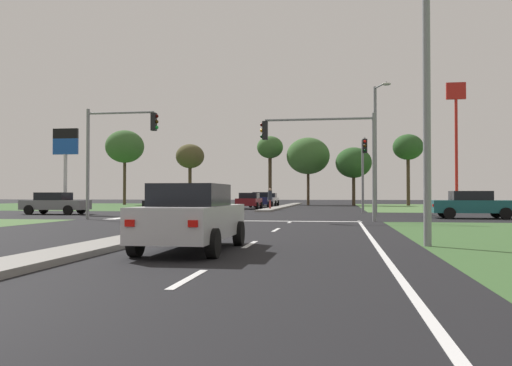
{
  "coord_description": "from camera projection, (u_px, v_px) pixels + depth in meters",
  "views": [
    {
      "loc": [
        5.89,
        -4.02,
        1.35
      ],
      "look_at": [
        1.05,
        27.2,
        2.02
      ],
      "focal_mm": 37.82,
      "sensor_mm": 36.0,
      "label": 1
    }
  ],
  "objects": [
    {
      "name": "car_maroon_fifth",
      "position": [
        249.0,
        201.0,
        50.0
      ],
      "size": [
        2.1,
        4.19,
        1.5
      ],
      "rotation": [
        0.0,
        0.0,
        3.14
      ],
      "color": "maroon",
      "rests_on": "ground"
    },
    {
      "name": "car_teal_second",
      "position": [
        473.0,
        204.0,
        30.33
      ],
      "size": [
        4.61,
        2.05,
        1.54
      ],
      "rotation": [
        0.0,
        0.0,
        -1.57
      ],
      "color": "#19565B",
      "rests_on": "ground"
    },
    {
      "name": "lane_dash_third",
      "position": [
        276.0,
        230.0,
        20.45
      ],
      "size": [
        0.14,
        2.0,
        0.01
      ],
      "primitive_type": "cube",
      "color": "silver",
      "rests_on": "ground"
    },
    {
      "name": "treeline_fifth",
      "position": [
        354.0,
        163.0,
        65.32
      ],
      "size": [
        4.36,
        4.36,
        7.06
      ],
      "color": "#423323",
      "rests_on": "ground"
    },
    {
      "name": "median_island_near",
      "position": [
        136.0,
        238.0,
        15.72
      ],
      "size": [
        1.2,
        22.0,
        0.14
      ],
      "primitive_type": "cube",
      "color": "gray",
      "rests_on": "ground"
    },
    {
      "name": "traffic_signal_far_right",
      "position": [
        363.0,
        162.0,
        38.54
      ],
      "size": [
        0.32,
        3.9,
        5.4
      ],
      "color": "gray",
      "rests_on": "ground"
    },
    {
      "name": "crosswalk_bar_near",
      "position": [
        119.0,
        218.0,
        30.33
      ],
      "size": [
        0.7,
        2.8,
        0.01
      ],
      "primitive_type": "cube",
      "color": "silver",
      "rests_on": "ground"
    },
    {
      "name": "treeline_sixth",
      "position": [
        408.0,
        148.0,
        64.8
      ],
      "size": [
        3.63,
        3.63,
        8.6
      ],
      "color": "#423323",
      "rests_on": "ground"
    },
    {
      "name": "car_black_third",
      "position": [
        178.0,
        203.0,
        35.46
      ],
      "size": [
        4.24,
        2.08,
        1.47
      ],
      "rotation": [
        0.0,
        0.0,
        1.57
      ],
      "color": "black",
      "rests_on": "ground"
    },
    {
      "name": "traffic_signal_near_right",
      "position": [
        330.0,
        146.0,
        27.22
      ],
      "size": [
        5.84,
        0.32,
        5.42
      ],
      "color": "gray",
      "rests_on": "ground"
    },
    {
      "name": "fastfood_pole_sign",
      "position": [
        456.0,
        117.0,
        51.41
      ],
      "size": [
        1.8,
        0.4,
        12.05
      ],
      "color": "red",
      "rests_on": "ground"
    },
    {
      "name": "car_grey_fourth",
      "position": [
        55.0,
        203.0,
        36.61
      ],
      "size": [
        4.42,
        2.04,
        1.48
      ],
      "rotation": [
        0.0,
        0.0,
        -1.57
      ],
      "color": "slate",
      "rests_on": "ground"
    },
    {
      "name": "crosswalk_bar_fifth",
      "position": [
        198.0,
        219.0,
        29.62
      ],
      "size": [
        0.7,
        2.8,
        0.01
      ],
      "primitive_type": "cube",
      "color": "silver",
      "rests_on": "ground"
    },
    {
      "name": "median_island_far",
      "position": [
        285.0,
        206.0,
        59.19
      ],
      "size": [
        1.2,
        36.0,
        0.14
      ],
      "primitive_type": "cube",
      "color": "gray",
      "rests_on": "ground"
    },
    {
      "name": "crosswalk_bar_third",
      "position": [
        158.0,
        219.0,
        29.98
      ],
      "size": [
        0.7,
        2.8,
        0.01
      ],
      "primitive_type": "cube",
      "color": "silver",
      "rests_on": "ground"
    },
    {
      "name": "treeline_near",
      "position": [
        125.0,
        147.0,
        70.42
      ],
      "size": [
        5.01,
        5.01,
        9.75
      ],
      "color": "#423323",
      "rests_on": "ground"
    },
    {
      "name": "lane_dash_fourth",
      "position": [
        290.0,
        222.0,
        26.38
      ],
      "size": [
        0.14,
        2.0,
        0.01
      ],
      "primitive_type": "cube",
      "color": "silver",
      "rests_on": "ground"
    },
    {
      "name": "crosswalk_bar_second",
      "position": [
        138.0,
        218.0,
        30.15
      ],
      "size": [
        0.7,
        2.8,
        0.01
      ],
      "primitive_type": "cube",
      "color": "silver",
      "rests_on": "ground"
    },
    {
      "name": "treeline_third",
      "position": [
        270.0,
        148.0,
        70.58
      ],
      "size": [
        3.43,
        3.43,
        9.0
      ],
      "color": "#423323",
      "rests_on": "ground"
    },
    {
      "name": "car_white_sixth",
      "position": [
        269.0,
        199.0,
        64.31
      ],
      "size": [
        2.08,
        4.14,
        1.51
      ],
      "rotation": [
        0.0,
        0.0,
        3.14
      ],
      "color": "silver",
      "rests_on": "ground"
    },
    {
      "name": "treeline_second",
      "position": [
        190.0,
        157.0,
        72.71
      ],
      "size": [
        3.84,
        3.84,
        8.15
      ],
      "color": "#423323",
      "rests_on": "ground"
    },
    {
      "name": "lane_dash_second",
      "position": [
        250.0,
        244.0,
        14.52
      ],
      "size": [
        0.14,
        2.0,
        0.01
      ],
      "primitive_type": "cube",
      "color": "silver",
      "rests_on": "ground"
    },
    {
      "name": "street_lamp_second",
      "position": [
        376.0,
        143.0,
        34.16
      ],
      "size": [
        0.94,
        2.01,
        8.25
      ],
      "color": "gray",
      "rests_on": "ground"
    },
    {
      "name": "grass_verge_far_left",
      "position": [
        67.0,
        206.0,
        62.6
      ],
      "size": [
        35.0,
        35.0,
        0.01
      ],
      "primitive_type": "cube",
      "color": "#385B2D",
      "rests_on": "ground"
    },
    {
      "name": "ground_plane",
      "position": [
        247.0,
        215.0,
        34.49
      ],
      "size": [
        200.0,
        200.0,
        0.0
      ],
      "primitive_type": "plane",
      "color": "black"
    },
    {
      "name": "fuel_price_totem",
      "position": [
        66.0,
        151.0,
        37.48
      ],
      "size": [
        1.8,
        0.24,
        5.94
      ],
      "color": "silver",
      "rests_on": "ground"
    },
    {
      "name": "pedestrian_at_median",
      "position": [
        270.0,
        196.0,
        46.25
      ],
      "size": [
        0.34,
        0.34,
        1.74
      ],
      "rotation": [
        0.0,
        0.0,
        2.13
      ],
      "color": "maroon",
      "rests_on": "median_island_far"
    },
    {
      "name": "stop_bar_near",
      "position": [
        297.0,
        221.0,
        26.99
      ],
      "size": [
        6.4,
        0.5,
        0.01
      ],
      "primitive_type": "cube",
      "color": "silver",
      "rests_on": "ground"
    },
    {
      "name": "lane_dash_near",
      "position": [
        188.0,
        279.0,
        8.59
      ],
      "size": [
        0.14,
        2.0,
        0.01
      ],
      "primitive_type": "cube",
      "color": "silver",
      "rests_on": "ground"
    },
    {
      "name": "street_lamp_near",
      "position": [
        428.0,
        13.0,
        13.97
      ],
      "size": [
        0.74,
        2.4,
        10.99
      ],
      "color": "gray",
      "rests_on": "ground"
    },
    {
      "name": "car_silver_near",
      "position": [
        192.0,
        217.0,
        12.94
      ],
      "size": [
        1.94,
        4.63,
        1.6
      ],
      "color": "#B7B7BC",
      "rests_on": "ground"
    },
    {
      "name": "crosswalk_bar_sixth",
      "position": [
        219.0,
        219.0,
        29.45
      ],
      "size": [
        0.7,
        2.8,
        0.01
      ],
      "primitive_type": "cube",
      "color": "silver",
      "rests_on": "ground"
    },
    {
      "name": "treeline_fourth",
      "position": [
        308.0,
        156.0,
        68.48
      ],
      "size": [
        5.48,
        5.48,
        8.58
      ],
      "color": "#423323",
      "rests_on": "ground"
    },
    {
      "name": "crosswalk_bar_fourth",
      "position": [
        178.0,
        219.0,
        29.8
      ],
      "size": [
        0.7,
        2.8,
        0.01
      ],
      "primitive_type": "cube",
      "color": "silver",
      "rests_on": "ground"
    },
    {
      "name": "car_navy_seventh",
      "position": [
        261.0,
        200.0,
        56.43
      ],
      "size": [
        2.06,
        4.34,
        1.58
      ],
      "rotation": [
        0.0,
        0.0,
        3.14
      ],
      "color": "#161E47",
      "rests_on": "ground"
    },
    {
      "name": "traffic_signal_near_left",
      "position": [
        112.0,
        144.0,
        29.0
      ],
      "size": [
        4.07,
        0.32,
        6.0
      ],
      "color": "gray",
      "rests_on": "ground"
    },
    {
      "name": "edge_line_right",
      "position": [
        373.0,
        241.0,
        15.65
      ],
      "size": [
        0.14,
        24.0,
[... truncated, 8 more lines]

